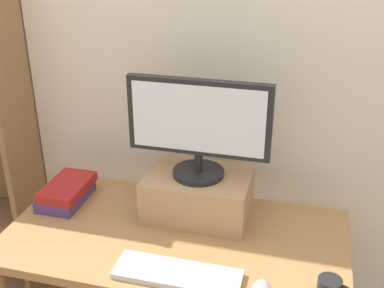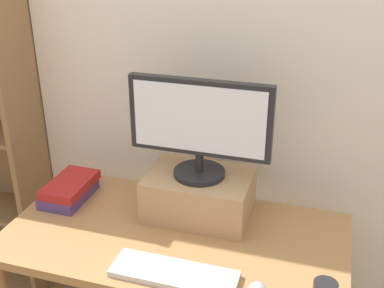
% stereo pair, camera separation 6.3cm
% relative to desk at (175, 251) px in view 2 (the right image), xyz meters
% --- Properties ---
extents(back_wall, '(7.00, 0.08, 2.60)m').
position_rel_desk_xyz_m(back_wall, '(0.00, 0.51, 0.65)').
color(back_wall, beige).
rests_on(back_wall, ground_plane).
extents(desk, '(1.30, 0.68, 0.73)m').
position_rel_desk_xyz_m(desk, '(0.00, 0.00, 0.00)').
color(desk, '#9E7042').
rests_on(desk, ground_plane).
extents(riser_box, '(0.41, 0.30, 0.18)m').
position_rel_desk_xyz_m(riser_box, '(0.05, 0.17, 0.17)').
color(riser_box, '#A87F56').
rests_on(riser_box, desk).
extents(computer_monitor, '(0.55, 0.20, 0.39)m').
position_rel_desk_xyz_m(computer_monitor, '(0.05, 0.16, 0.48)').
color(computer_monitor, black).
rests_on(computer_monitor, riser_box).
extents(keyboard, '(0.43, 0.14, 0.02)m').
position_rel_desk_xyz_m(keyboard, '(0.08, -0.23, 0.10)').
color(keyboard, silver).
rests_on(keyboard, desk).
extents(book_stack, '(0.17, 0.26, 0.09)m').
position_rel_desk_xyz_m(book_stack, '(-0.52, 0.11, 0.13)').
color(book_stack, '#4C336B').
rests_on(book_stack, desk).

